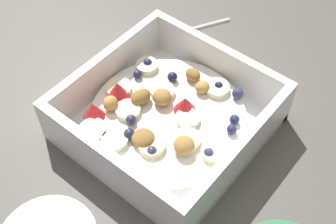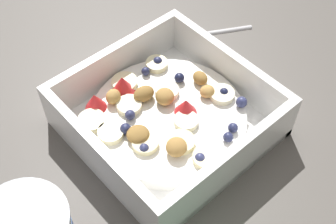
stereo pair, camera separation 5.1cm
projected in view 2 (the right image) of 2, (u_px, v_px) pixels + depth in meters
ground_plane at (151, 130)px, 0.53m from camera, size 2.40×2.40×0.00m
fruit_bowl at (166, 117)px, 0.51m from camera, size 0.20×0.20×0.06m
spoon at (167, 38)px, 0.62m from camera, size 0.10×0.16×0.01m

